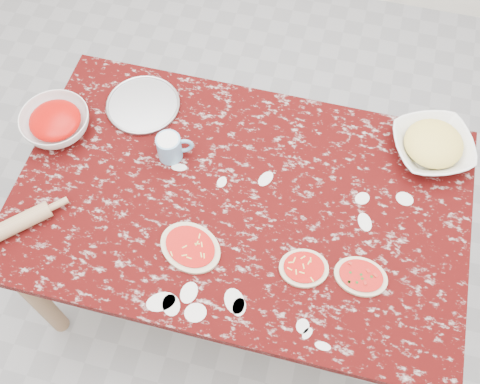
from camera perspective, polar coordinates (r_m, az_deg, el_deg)
name	(u,v)px	position (r m, az deg, el deg)	size (l,w,h in m)	color
ground	(240,276)	(2.67, 0.00, -8.46)	(4.00, 4.00, 0.00)	gray
worktable	(240,210)	(2.06, 0.00, -1.82)	(1.60, 1.00, 0.75)	#330605
pizza_tray	(143,105)	(2.25, -9.76, 8.63)	(0.28, 0.28, 0.01)	#B2B2B7
sauce_bowl	(56,123)	(2.23, -18.09, 6.65)	(0.26, 0.26, 0.08)	white
cheese_bowl	(432,147)	(2.18, 18.84, 4.35)	(0.28, 0.28, 0.07)	white
flour_mug	(170,147)	(2.06, -7.05, 4.52)	(0.13, 0.09, 0.10)	#70A6D1
pizza_left	(190,247)	(1.91, -5.04, -5.59)	(0.26, 0.24, 0.02)	beige
pizza_mid	(304,268)	(1.88, 6.47, -7.65)	(0.19, 0.17, 0.02)	beige
pizza_right	(361,276)	(1.90, 12.11, -8.34)	(0.19, 0.15, 0.02)	beige
rolling_pin	(9,228)	(2.06, -22.31, -3.37)	(0.06, 0.06, 0.29)	tan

